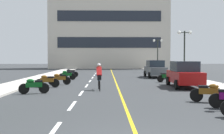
% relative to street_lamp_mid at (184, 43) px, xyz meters
% --- Properties ---
extents(ground_plane, '(140.00, 140.00, 0.00)m').
position_rel_street_lamp_mid_xyz_m(ground_plane, '(-7.21, 0.45, -3.56)').
color(ground_plane, '#2D3033').
extents(curb_left, '(2.40, 72.00, 0.12)m').
position_rel_street_lamp_mid_xyz_m(curb_left, '(-14.41, 3.45, -3.50)').
color(curb_left, '#B7B2A8').
rests_on(curb_left, ground).
extents(curb_right, '(2.40, 72.00, 0.12)m').
position_rel_street_lamp_mid_xyz_m(curb_right, '(-0.01, 3.45, -3.50)').
color(curb_right, '#B7B2A8').
rests_on(curb_right, ground).
extents(lane_dash_0, '(0.14, 2.20, 0.01)m').
position_rel_street_lamp_mid_xyz_m(lane_dash_0, '(-9.21, -18.55, -3.56)').
color(lane_dash_0, silver).
rests_on(lane_dash_0, ground).
extents(lane_dash_1, '(0.14, 2.20, 0.01)m').
position_rel_street_lamp_mid_xyz_m(lane_dash_1, '(-9.21, -14.55, -3.56)').
color(lane_dash_1, silver).
rests_on(lane_dash_1, ground).
extents(lane_dash_2, '(0.14, 2.20, 0.01)m').
position_rel_street_lamp_mid_xyz_m(lane_dash_2, '(-9.21, -10.55, -3.56)').
color(lane_dash_2, silver).
rests_on(lane_dash_2, ground).
extents(lane_dash_3, '(0.14, 2.20, 0.01)m').
position_rel_street_lamp_mid_xyz_m(lane_dash_3, '(-9.21, -6.55, -3.56)').
color(lane_dash_3, silver).
rests_on(lane_dash_3, ground).
extents(lane_dash_4, '(0.14, 2.20, 0.01)m').
position_rel_street_lamp_mid_xyz_m(lane_dash_4, '(-9.21, -2.55, -3.56)').
color(lane_dash_4, silver).
rests_on(lane_dash_4, ground).
extents(lane_dash_5, '(0.14, 2.20, 0.01)m').
position_rel_street_lamp_mid_xyz_m(lane_dash_5, '(-9.21, 1.45, -3.56)').
color(lane_dash_5, silver).
rests_on(lane_dash_5, ground).
extents(lane_dash_6, '(0.14, 2.20, 0.01)m').
position_rel_street_lamp_mid_xyz_m(lane_dash_6, '(-9.21, 5.45, -3.56)').
color(lane_dash_6, silver).
rests_on(lane_dash_6, ground).
extents(lane_dash_7, '(0.14, 2.20, 0.01)m').
position_rel_street_lamp_mid_xyz_m(lane_dash_7, '(-9.21, 9.45, -3.56)').
color(lane_dash_7, silver).
rests_on(lane_dash_7, ground).
extents(lane_dash_8, '(0.14, 2.20, 0.01)m').
position_rel_street_lamp_mid_xyz_m(lane_dash_8, '(-9.21, 13.45, -3.56)').
color(lane_dash_8, silver).
rests_on(lane_dash_8, ground).
extents(lane_dash_9, '(0.14, 2.20, 0.01)m').
position_rel_street_lamp_mid_xyz_m(lane_dash_9, '(-9.21, 17.45, -3.56)').
color(lane_dash_9, silver).
rests_on(lane_dash_9, ground).
extents(lane_dash_10, '(0.14, 2.20, 0.01)m').
position_rel_street_lamp_mid_xyz_m(lane_dash_10, '(-9.21, 21.45, -3.56)').
color(lane_dash_10, silver).
rests_on(lane_dash_10, ground).
extents(lane_dash_11, '(0.14, 2.20, 0.01)m').
position_rel_street_lamp_mid_xyz_m(lane_dash_11, '(-9.21, 25.45, -3.56)').
color(lane_dash_11, silver).
rests_on(lane_dash_11, ground).
extents(centre_line_yellow, '(0.12, 66.00, 0.01)m').
position_rel_street_lamp_mid_xyz_m(centre_line_yellow, '(-6.96, 3.45, -3.56)').
color(centre_line_yellow, gold).
rests_on(centre_line_yellow, ground).
extents(office_building, '(23.71, 6.38, 16.96)m').
position_rel_street_lamp_mid_xyz_m(office_building, '(-7.19, 27.58, 4.92)').
color(office_building, beige).
rests_on(office_building, ground).
extents(street_lamp_mid, '(1.46, 0.36, 4.64)m').
position_rel_street_lamp_mid_xyz_m(street_lamp_mid, '(0.00, 0.00, 0.00)').
color(street_lamp_mid, black).
rests_on(street_lamp_mid, curb_right).
extents(street_lamp_far, '(1.46, 0.36, 4.74)m').
position_rel_street_lamp_mid_xyz_m(street_lamp_far, '(-0.13, 12.85, 0.06)').
color(street_lamp_far, black).
rests_on(street_lamp_far, curb_right).
extents(parked_car_near, '(2.06, 4.27, 1.82)m').
position_rel_street_lamp_mid_xyz_m(parked_car_near, '(-2.29, -7.62, -2.65)').
color(parked_car_near, black).
rests_on(parked_car_near, ground).
extents(parked_car_mid, '(1.97, 4.22, 1.82)m').
position_rel_street_lamp_mid_xyz_m(parked_car_mid, '(-2.58, 1.78, -2.65)').
color(parked_car_mid, black).
rests_on(parked_car_mid, ground).
extents(motorcycle_2, '(1.66, 0.73, 0.92)m').
position_rel_street_lamp_mid_xyz_m(motorcycle_2, '(-3.02, -13.87, -3.09)').
color(motorcycle_2, black).
rests_on(motorcycle_2, ground).
extents(motorcycle_3, '(1.67, 0.70, 0.92)m').
position_rel_street_lamp_mid_xyz_m(motorcycle_3, '(-11.89, -10.80, -3.09)').
color(motorcycle_3, black).
rests_on(motorcycle_3, ground).
extents(motorcycle_4, '(1.70, 0.60, 0.92)m').
position_rel_street_lamp_mid_xyz_m(motorcycle_4, '(-11.87, -7.60, -3.09)').
color(motorcycle_4, black).
rests_on(motorcycle_4, ground).
extents(motorcycle_5, '(1.66, 0.73, 0.92)m').
position_rel_street_lamp_mid_xyz_m(motorcycle_5, '(-11.33, -5.86, -3.09)').
color(motorcycle_5, black).
rests_on(motorcycle_5, ground).
extents(motorcycle_6, '(1.65, 0.76, 0.92)m').
position_rel_street_lamp_mid_xyz_m(motorcycle_6, '(-2.64, -3.68, -3.09)').
color(motorcycle_6, black).
rests_on(motorcycle_6, ground).
extents(motorcycle_7, '(1.70, 0.60, 0.92)m').
position_rel_street_lamp_mid_xyz_m(motorcycle_7, '(-11.49, -1.13, -3.09)').
color(motorcycle_7, black).
rests_on(motorcycle_7, ground).
extents(motorcycle_8, '(1.70, 0.60, 0.92)m').
position_rel_street_lamp_mid_xyz_m(motorcycle_8, '(-11.64, 2.33, -3.09)').
color(motorcycle_8, black).
rests_on(motorcycle_8, ground).
extents(cyclist_rider, '(0.43, 1.77, 1.71)m').
position_rel_street_lamp_mid_xyz_m(cyclist_rider, '(-8.21, -9.12, -2.67)').
color(cyclist_rider, black).
rests_on(cyclist_rider, ground).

